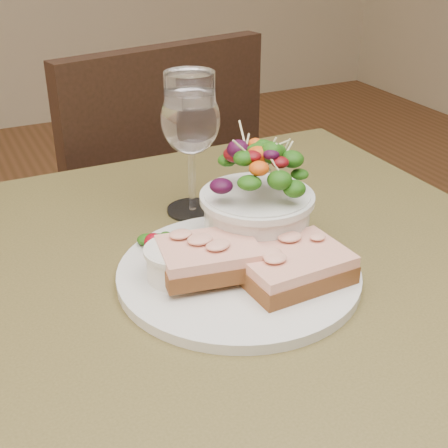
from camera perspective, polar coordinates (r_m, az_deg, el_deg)
name	(u,v)px	position (r m, az deg, el deg)	size (l,w,h in m)	color
cafe_table	(219,360)	(0.74, -0.43, -12.30)	(0.80, 0.80, 0.75)	#443F1D
chair_far	(135,293)	(1.51, -8.11, -6.31)	(0.50, 0.50, 0.90)	black
dinner_plate	(239,273)	(0.70, 1.35, -4.53)	(0.27, 0.27, 0.01)	silver
sandwich_front	(293,266)	(0.67, 6.36, -3.83)	(0.12, 0.09, 0.03)	#542E16
sandwich_back	(209,257)	(0.67, -1.39, -3.05)	(0.12, 0.09, 0.03)	#542E16
ramekin	(177,261)	(0.67, -4.30, -3.40)	(0.07, 0.07, 0.04)	silver
salad_bowl	(257,195)	(0.72, 3.05, 2.66)	(0.12, 0.12, 0.13)	silver
garnish	(159,241)	(0.74, -5.92, -1.52)	(0.05, 0.04, 0.02)	#123C0A
wine_glass	(191,124)	(0.80, -3.08, 9.14)	(0.08, 0.08, 0.18)	white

